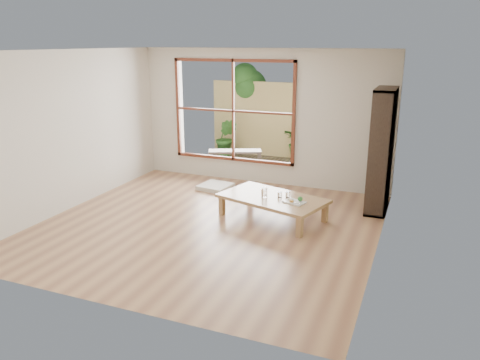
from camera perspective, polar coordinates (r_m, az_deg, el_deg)
The scene contains 15 objects.
ground at distance 7.28m, azimuth -3.72°, elevation -5.40°, with size 5.00×5.00×0.00m, color tan.
low_table at distance 7.42m, azimuth 4.00°, elevation -2.38°, with size 1.83×1.35×0.36m.
floor_cushion at distance 8.99m, azimuth -3.01°, elevation -0.80°, with size 0.55×0.55×0.08m, color silver.
bookshelf at distance 7.97m, azimuth 16.85°, elevation 3.45°, with size 0.32×0.91×2.02m, color #32271C.
glass_tall at distance 7.37m, azimuth 3.02°, elevation -1.52°, with size 0.09×0.09×0.16m, color silver.
glass_mid at distance 7.40m, azimuth 5.84°, elevation -1.77°, with size 0.07×0.07×0.09m, color silver.
glass_short at distance 7.38m, azimuth 4.86°, elevation -1.80°, with size 0.07×0.07×0.09m, color silver.
glass_small at distance 7.52m, azimuth 2.84°, elevation -1.44°, with size 0.06×0.06×0.08m, color silver.
food_tray at distance 7.18m, azimuth 6.79°, elevation -2.58°, with size 0.36×0.31×0.10m.
deck at distance 10.62m, azimuth 1.59°, elevation 1.73°, with size 2.80×2.00×0.05m, color #3B332B.
garden_bench at distance 10.41m, azimuth -0.62°, elevation 3.32°, with size 1.20×0.78×0.37m.
bamboo_fence at distance 11.36m, azimuth 3.38°, elevation 7.32°, with size 2.80×0.06×1.80m, color tan.
shrub_right at distance 11.00m, azimuth 7.51°, elevation 4.61°, with size 0.80×0.69×0.88m, color #2A5A21.
shrub_left at distance 11.33m, azimuth -1.70°, elevation 5.20°, with size 0.51×0.41×0.92m, color #2A5A21.
garden_tree at distance 11.78m, azimuth 0.73°, elevation 11.24°, with size 1.04×0.85×2.22m.
Camera 1 is at (2.94, -6.08, 2.72)m, focal length 35.00 mm.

